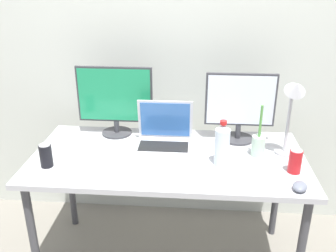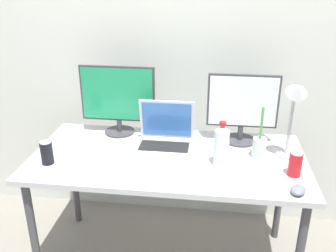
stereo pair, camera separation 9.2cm
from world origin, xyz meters
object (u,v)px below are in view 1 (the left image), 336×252
Objects in this scene: work_desk at (168,166)px; monitor_left at (115,99)px; water_bottle at (222,145)px; laptop_silver at (164,136)px; soda_can_by_laptop at (295,161)px; keyboard_main at (122,160)px; soda_can_near_keyboard at (46,156)px; monitor_center at (240,105)px; desk_lamp at (293,103)px; bamboo_vase at (258,145)px; mouse_by_keyboard at (300,186)px.

monitor_left is (-0.35, 0.27, 0.30)m from work_desk.
laptop_silver is at bearing 147.78° from water_bottle.
laptop_silver is 2.56× the size of soda_can_by_laptop.
soda_can_near_keyboard is (-0.39, -0.08, 0.05)m from keyboard_main.
monitor_center reaches higher than laptop_silver.
laptop_silver reaches higher than water_bottle.
soda_can_by_laptop is at bearing 1.93° from keyboard_main.
soda_can_near_keyboard is 0.27× the size of desk_lamp.
soda_can_by_laptop is 0.30m from desk_lamp.
monitor_center is 0.36m from water_bottle.
work_desk is 0.27m from keyboard_main.
laptop_silver is 0.67m from soda_can_near_keyboard.
water_bottle is 0.43m from desk_lamp.
work_desk is 0.66m from soda_can_near_keyboard.
work_desk is 0.35m from water_bottle.
desk_lamp is (1.28, 0.21, 0.25)m from soda_can_near_keyboard.
water_bottle is at bearing -149.91° from bamboo_vase.
monitor_left is at bearing 158.22° from soda_can_by_laptop.
desk_lamp reaches higher than soda_can_by_laptop.
laptop_silver is at bearing 104.07° from work_desk.
soda_can_near_keyboard and soda_can_by_laptop have the same top height.
monitor_center is (0.75, -0.03, -0.01)m from monitor_left.
desk_lamp is (1.00, -0.23, 0.08)m from monitor_left.
desk_lamp reaches higher than soda_can_near_keyboard.
soda_can_near_keyboard is (-1.28, 0.13, 0.04)m from mouse_by_keyboard.
water_bottle is at bearing -32.22° from laptop_silver.
water_bottle is at bearing -28.71° from monitor_left.
soda_can_near_keyboard is at bearing -164.90° from work_desk.
desk_lamp reaches higher than laptop_silver.
laptop_silver reaches higher than soda_can_near_keyboard.
water_bottle is at bearing 5.80° from soda_can_near_keyboard.
mouse_by_keyboard is at bearing -31.95° from laptop_silver.
soda_can_by_laptop is 0.42× the size of bamboo_vase.
work_desk is 12.07× the size of soda_can_by_laptop.
keyboard_main is 0.91m from mouse_by_keyboard.
monitor_center reaches higher than water_bottle.
monitor_left is at bearing 155.14° from laptop_silver.
monitor_left is 4.96× the size of mouse_by_keyboard.
keyboard_main is 0.40m from soda_can_near_keyboard.
desk_lamp reaches higher than monitor_center.
work_desk is at bearing -75.93° from laptop_silver.
monitor_left is at bearing 151.29° from water_bottle.
monitor_center is 0.90× the size of desk_lamp.
monitor_center is at bearing 114.87° from bamboo_vase.
monitor_left reaches higher than keyboard_main.
monitor_left is 0.75m from monitor_center.
mouse_by_keyboard is 0.17m from soda_can_by_laptop.
mouse_by_keyboard is (0.68, -0.42, -0.04)m from laptop_silver.
soda_can_near_keyboard is (-0.28, -0.44, -0.17)m from monitor_left.
soda_can_near_keyboard is at bearing -174.20° from water_bottle.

